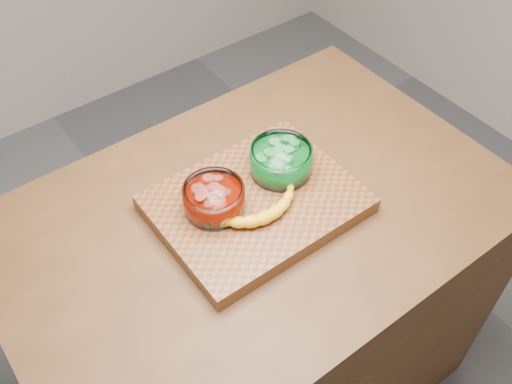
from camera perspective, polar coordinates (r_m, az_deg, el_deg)
ground at (r=2.09m, az=-0.00°, el=-18.02°), size 3.50×3.50×0.00m
counter at (r=1.70m, az=-0.00°, el=-11.72°), size 1.20×0.80×0.90m
cutting_board at (r=1.31m, az=-0.00°, el=-1.18°), size 0.45×0.35×0.04m
bowl_red at (r=1.26m, az=-4.21°, el=-0.67°), size 0.14×0.14×0.06m
bowl_green at (r=1.34m, az=2.50°, el=3.18°), size 0.15×0.15×0.07m
banana at (r=1.26m, az=0.22°, el=-1.50°), size 0.24×0.12×0.03m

